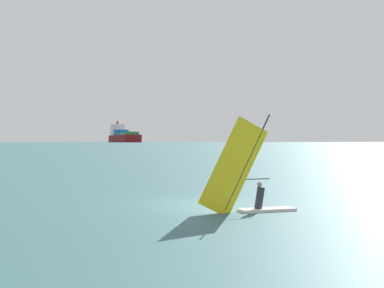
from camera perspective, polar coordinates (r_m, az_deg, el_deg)
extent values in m
plane|color=#386066|center=(22.75, 1.02, -7.12)|extent=(4000.00, 4000.00, 0.00)
cube|color=white|center=(20.63, 8.95, -7.73)|extent=(2.51, 1.18, 0.12)
cylinder|color=black|center=(20.07, 6.63, -2.11)|extent=(2.03, 0.44, 3.98)
cube|color=yellow|center=(19.84, 4.97, -2.73)|extent=(3.06, 0.62, 4.21)
cylinder|color=black|center=(20.22, 7.34, -4.17)|extent=(1.44, 0.31, 0.04)
cylinder|color=#2D2D33|center=(20.41, 8.06, -6.37)|extent=(0.51, 0.40, 0.95)
sphere|color=tan|center=(20.36, 8.06, -4.77)|extent=(0.22, 0.22, 0.22)
cube|color=maroon|center=(884.72, -8.13, 0.63)|extent=(65.54, 166.01, 13.17)
cube|color=silver|center=(946.09, -8.87, 1.67)|extent=(27.54, 17.85, 21.59)
cylinder|color=red|center=(946.50, -8.87, 2.51)|extent=(4.00, 4.00, 6.00)
cube|color=#1E66AD|center=(909.46, -8.44, 1.37)|extent=(28.47, 20.75, 10.40)
cube|color=#1E66AD|center=(892.81, -8.23, 1.22)|extent=(28.47, 20.75, 5.20)
cube|color=#1E66AD|center=(876.21, -8.02, 1.24)|extent=(28.47, 20.75, 5.20)
cube|color=#2D8C47|center=(859.60, -7.80, 1.17)|extent=(28.47, 20.75, 2.60)
cube|color=#99999E|center=(843.02, -7.56, 1.18)|extent=(28.47, 20.75, 2.60)
cube|color=#2D8C47|center=(826.48, -7.32, 1.29)|extent=(28.47, 20.75, 5.20)
cube|color=#4C564C|center=(1599.28, -12.85, 1.03)|extent=(1136.47, 361.14, 41.49)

